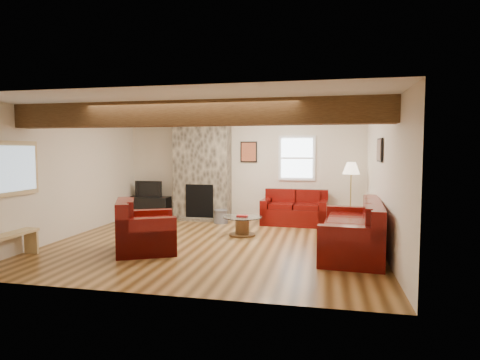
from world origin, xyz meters
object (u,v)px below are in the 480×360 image
(sofa_three, at_px, (351,227))
(coffee_table, at_px, (242,226))
(loveseat, at_px, (295,207))
(television, at_px, (150,189))
(armchair_red, at_px, (146,225))
(tv_cabinet, at_px, (150,207))
(floor_lamp, at_px, (351,172))

(sofa_three, relative_size, coffee_table, 2.85)
(loveseat, xyz_separation_m, television, (-3.79, 0.30, 0.34))
(loveseat, height_order, armchair_red, armchair_red)
(coffee_table, distance_m, tv_cabinet, 3.35)
(armchair_red, height_order, tv_cabinet, armchair_red)
(sofa_three, xyz_separation_m, loveseat, (-1.14, 2.41, -0.04))
(coffee_table, bearing_deg, television, 147.99)
(sofa_three, height_order, television, television)
(loveseat, bearing_deg, sofa_three, -61.71)
(television, xyz_separation_m, floor_lamp, (5.05, -0.42, 0.52))
(sofa_three, bearing_deg, tv_cabinet, -114.65)
(tv_cabinet, xyz_separation_m, television, (0.00, 0.00, 0.47))
(loveseat, height_order, floor_lamp, floor_lamp)
(tv_cabinet, bearing_deg, loveseat, -4.52)
(loveseat, bearing_deg, television, 178.49)
(armchair_red, distance_m, floor_lamp, 4.70)
(coffee_table, relative_size, floor_lamp, 0.55)
(loveseat, distance_m, tv_cabinet, 3.81)
(tv_cabinet, bearing_deg, armchair_red, -66.47)
(coffee_table, xyz_separation_m, tv_cabinet, (-2.84, 1.77, 0.07))
(television, relative_size, floor_lamp, 0.50)
(sofa_three, relative_size, floor_lamp, 1.55)
(loveseat, height_order, coffee_table, loveseat)
(sofa_three, xyz_separation_m, floor_lamp, (0.12, 2.29, 0.82))
(sofa_three, xyz_separation_m, television, (-4.93, 2.71, 0.29))
(loveseat, height_order, television, television)
(sofa_three, distance_m, tv_cabinet, 5.63)
(loveseat, xyz_separation_m, tv_cabinet, (-3.79, 0.30, -0.14))
(armchair_red, bearing_deg, loveseat, -63.78)
(tv_cabinet, distance_m, floor_lamp, 5.17)
(television, distance_m, floor_lamp, 5.10)
(coffee_table, height_order, television, television)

